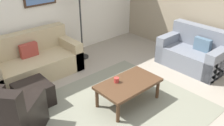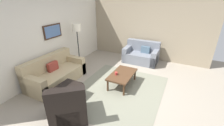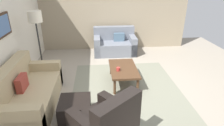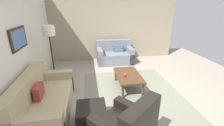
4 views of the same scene
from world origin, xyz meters
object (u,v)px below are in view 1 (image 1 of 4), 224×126
at_px(armchair_leather, 8,121).
at_px(ottoman, 34,94).
at_px(couch_loveseat, 194,53).
at_px(coffee_table, 128,85).
at_px(couch_main, 31,62).
at_px(cup, 117,80).

distance_m(armchair_leather, ottoman, 0.83).
xyz_separation_m(couch_loveseat, ottoman, (-3.36, 1.06, -0.10)).
relative_size(couch_loveseat, coffee_table, 1.27).
xyz_separation_m(couch_main, coffee_table, (0.80, -2.06, 0.06)).
relative_size(armchair_leather, ottoman, 2.01).
xyz_separation_m(ottoman, cup, (1.10, -0.91, 0.25)).
bearing_deg(coffee_table, couch_main, 111.35).
bearing_deg(cup, couch_main, 108.94).
distance_m(armchair_leather, coffee_table, 1.96).
bearing_deg(armchair_leather, ottoman, 39.90).
bearing_deg(coffee_table, couch_loveseat, 0.08).
bearing_deg(couch_loveseat, armchair_leather, 172.53).
height_order(ottoman, coffee_table, coffee_table).
bearing_deg(couch_loveseat, coffee_table, -179.92).
height_order(couch_main, coffee_table, couch_main).
xyz_separation_m(couch_main, armchair_leather, (-1.08, -1.53, 0.01)).
xyz_separation_m(coffee_table, cup, (-0.15, 0.14, 0.09)).
height_order(armchair_leather, coffee_table, armchair_leather).
distance_m(ottoman, cup, 1.45).
bearing_deg(ottoman, cup, -39.66).
bearing_deg(couch_main, coffee_table, -68.65).
relative_size(armchair_leather, cup, 13.04).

